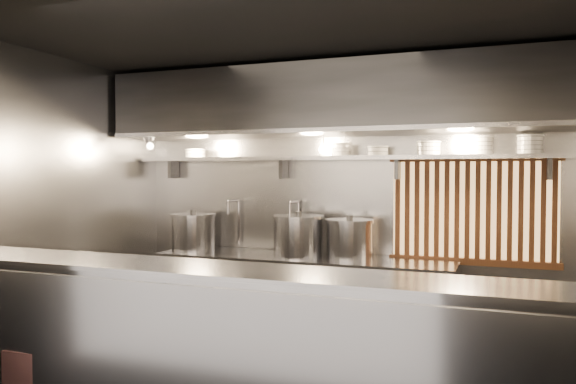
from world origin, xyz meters
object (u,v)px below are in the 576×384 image
Objects in this scene: stock_pot_left at (193,232)px; stock_pot_mid at (298,236)px; pendant_bulb at (323,150)px; stock_pot_right at (350,239)px; heat_lamp at (149,141)px.

stock_pot_mid reaches higher than stock_pot_left.
pendant_bulb reaches higher than stock_pot_left.
stock_pot_right is (1.72, 0.02, -0.00)m from stock_pot_left.
stock_pot_left is 0.91× the size of stock_pot_mid.
stock_pot_left is 1.72m from stock_pot_right.
stock_pot_mid is at bearing -2.17° from stock_pot_left.
stock_pot_mid is (1.57, 0.24, -0.96)m from heat_lamp.
pendant_bulb is 0.91m from stock_pot_right.
pendant_bulb reaches higher than stock_pot_mid.
heat_lamp reaches higher than stock_pot_right.
pendant_bulb is 0.89m from stock_pot_mid.
stock_pot_right is at bearing 0.74° from stock_pot_left.
stock_pot_mid reaches higher than stock_pot_right.
stock_pot_mid is 1.07× the size of stock_pot_right.
stock_pot_left is (-1.44, -0.06, -0.86)m from pendant_bulb.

